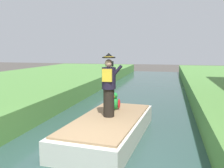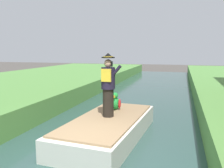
{
  "view_description": "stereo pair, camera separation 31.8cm",
  "coord_description": "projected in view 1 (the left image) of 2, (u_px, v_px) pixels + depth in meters",
  "views": [
    {
      "loc": [
        1.68,
        -4.81,
        2.64
      ],
      "look_at": [
        -0.05,
        2.25,
        1.61
      ],
      "focal_mm": 38.58,
      "sensor_mm": 36.0,
      "label": 1
    },
    {
      "loc": [
        1.99,
        -4.73,
        2.64
      ],
      "look_at": [
        -0.05,
        2.25,
        1.61
      ],
      "focal_mm": 38.58,
      "sensor_mm": 36.0,
      "label": 2
    }
  ],
  "objects": [
    {
      "name": "boat",
      "position": [
        109.0,
        128.0,
        6.98
      ],
      "size": [
        2.13,
        4.33,
        0.61
      ],
      "color": "silver",
      "rests_on": "canal_water"
    },
    {
      "name": "canal_water",
      "position": [
        90.0,
        167.0,
        5.39
      ],
      "size": [
        5.25,
        48.0,
        0.1
      ],
      "primitive_type": "cube",
      "color": "#2D4C47",
      "rests_on": "ground"
    },
    {
      "name": "parrot_plush",
      "position": [
        115.0,
        102.0,
        7.85
      ],
      "size": [
        0.36,
        0.35,
        0.57
      ],
      "color": "green",
      "rests_on": "boat"
    },
    {
      "name": "person_pirate",
      "position": [
        109.0,
        85.0,
        6.92
      ],
      "size": [
        0.61,
        0.42,
        1.85
      ],
      "rotation": [
        0.0,
        0.0,
        -0.01
      ],
      "color": "black",
      "rests_on": "boat"
    }
  ]
}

